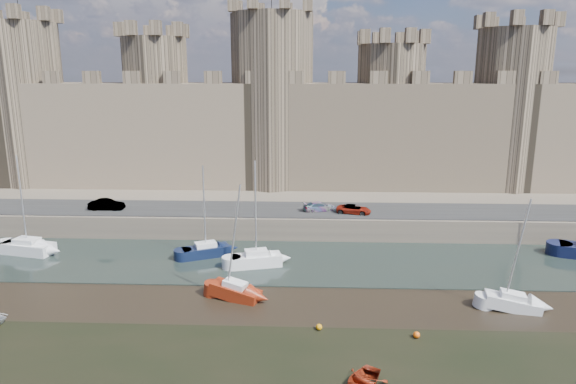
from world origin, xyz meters
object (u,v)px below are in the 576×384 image
sailboat_4 (235,290)px  sailboat_5 (512,302)px  car_2 (320,207)px  sailboat_0 (27,247)px  car_1 (107,205)px  sailboat_2 (256,259)px  car_3 (354,209)px  sailboat_1 (206,250)px

sailboat_4 → sailboat_5: sailboat_4 is taller
car_2 → sailboat_0: bearing=90.3°
car_1 → sailboat_5: (38.99, -18.55, -2.49)m
car_1 → sailboat_0: bearing=145.9°
sailboat_2 → sailboat_0: bearing=159.1°
car_3 → sailboat_1: bearing=130.6°
sailboat_1 → sailboat_2: 5.79m
sailboat_1 → sailboat_2: (5.27, -2.39, 0.06)m
sailboat_4 → sailboat_1: bearing=133.9°
car_2 → car_3: 3.90m
sailboat_5 → sailboat_2: bearing=169.1°
car_1 → car_3: bearing=-91.6°
car_3 → sailboat_5: 21.23m
car_3 → sailboat_1: sailboat_1 is taller
sailboat_0 → sailboat_2: (23.47, -2.52, 0.02)m
sailboat_1 → car_2: bearing=12.4°
car_2 → sailboat_2: size_ratio=0.37×
car_3 → sailboat_1: (-15.20, -7.62, -2.28)m
sailboat_2 → sailboat_4: (-1.00, -7.06, -0.10)m
sailboat_1 → sailboat_5: 28.05m
car_3 → sailboat_5: (10.80, -18.13, -2.37)m
sailboat_2 → car_1: bearing=135.5°
sailboat_1 → sailboat_4: (4.28, -9.45, -0.03)m
car_1 → sailboat_2: size_ratio=0.39×
car_3 → sailboat_2: sailboat_2 is taller
sailboat_1 → sailboat_0: bearing=155.1°
sailboat_0 → sailboat_1: 18.19m
sailboat_0 → car_3: bearing=24.9°
car_3 → sailboat_0: (-33.40, -7.49, -2.24)m
car_2 → sailboat_5: (14.59, -19.08, -2.38)m
sailboat_0 → sailboat_2: bearing=6.1°
car_3 → sailboat_1: size_ratio=0.42×
car_2 → car_1: bearing=75.6°
car_1 → car_2: 24.41m
car_1 → sailboat_4: bearing=-136.1°
sailboat_0 → sailboat_4: size_ratio=1.05×
car_3 → sailboat_2: size_ratio=0.38×
car_3 → sailboat_0: sailboat_0 is taller
sailboat_0 → sailboat_1: bearing=11.8°
sailboat_2 → sailboat_5: size_ratio=1.13×
car_3 → sailboat_5: sailboat_5 is taller
sailboat_2 → sailboat_5: bearing=-36.1°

